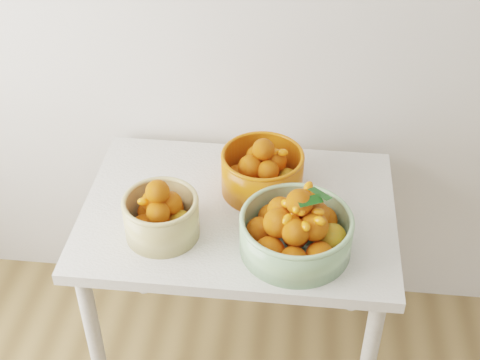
# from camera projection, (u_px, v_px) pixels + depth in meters

# --- Properties ---
(table) EXTENTS (1.00, 0.70, 0.75)m
(table) POSITION_uv_depth(u_px,v_px,m) (238.00, 230.00, 2.20)
(table) COLOR silver
(table) RESTS_ON ground
(bowl_cream) EXTENTS (0.24, 0.24, 0.20)m
(bowl_cream) POSITION_uv_depth(u_px,v_px,m) (161.00, 215.00, 2.00)
(bowl_cream) COLOR tan
(bowl_cream) RESTS_ON table
(bowl_green) EXTENTS (0.34, 0.34, 0.21)m
(bowl_green) POSITION_uv_depth(u_px,v_px,m) (296.00, 230.00, 1.95)
(bowl_green) COLOR #8BB583
(bowl_green) RESTS_ON table
(bowl_orange) EXTENTS (0.36, 0.36, 0.19)m
(bowl_orange) POSITION_uv_depth(u_px,v_px,m) (262.00, 171.00, 2.17)
(bowl_orange) COLOR #CA520D
(bowl_orange) RESTS_ON table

